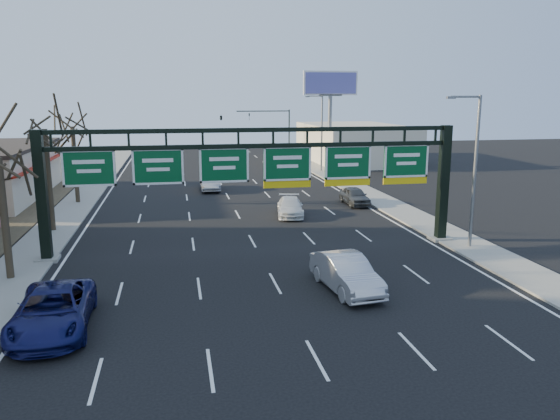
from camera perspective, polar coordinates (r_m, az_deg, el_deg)
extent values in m
plane|color=black|center=(24.96, 0.32, -9.16)|extent=(160.00, 160.00, 0.00)
cube|color=gray|center=(44.54, -21.35, -0.48)|extent=(3.00, 120.00, 0.12)
cube|color=gray|center=(47.08, 10.93, 0.76)|extent=(3.00, 120.00, 0.12)
cube|color=white|center=(44.01, -4.75, 0.09)|extent=(21.60, 120.00, 0.01)
cube|color=black|center=(32.12, -23.61, 1.27)|extent=(0.55, 0.55, 7.20)
cube|color=gray|center=(32.89, -23.11, -4.74)|extent=(1.20, 1.20, 0.20)
cube|color=black|center=(35.28, 16.68, 2.63)|extent=(0.55, 0.55, 7.20)
cube|color=gray|center=(35.97, 16.35, -2.88)|extent=(1.20, 1.20, 0.20)
cube|color=black|center=(31.24, -2.55, 8.36)|extent=(23.40, 0.25, 0.25)
cube|color=black|center=(31.31, -2.53, 6.71)|extent=(23.40, 0.25, 0.25)
cube|color=#054822|center=(31.43, -19.33, 4.15)|extent=(2.80, 0.10, 2.00)
cube|color=#054822|center=(31.11, -12.62, 4.46)|extent=(2.80, 0.10, 2.00)
cube|color=#054822|center=(31.21, -5.85, 4.71)|extent=(2.80, 0.10, 2.00)
cube|color=#054822|center=(31.74, 0.77, 4.89)|extent=(2.80, 0.10, 2.00)
cube|color=yellow|center=(31.91, 0.76, 2.71)|extent=(2.80, 0.10, 0.40)
cube|color=#054822|center=(32.67, 7.11, 5.00)|extent=(2.80, 0.10, 2.00)
cube|color=yellow|center=(32.84, 7.05, 2.88)|extent=(2.80, 0.10, 0.40)
cube|color=#054822|center=(33.98, 13.03, 5.05)|extent=(2.80, 0.10, 2.00)
cube|color=yellow|center=(34.14, 12.93, 3.01)|extent=(2.80, 0.10, 0.40)
cube|color=#9B1D0F|center=(53.52, -23.70, 4.48)|extent=(1.20, 18.00, 0.40)
cube|color=beige|center=(77.15, 7.75, 6.96)|extent=(12.00, 20.00, 5.00)
cylinder|color=black|center=(29.62, -26.85, -0.71)|extent=(0.36, 0.36, 6.08)
cylinder|color=black|center=(39.12, -23.01, 2.96)|extent=(0.36, 0.36, 6.84)
cylinder|color=black|center=(48.88, -20.62, 4.52)|extent=(0.36, 0.36, 6.46)
cylinder|color=slate|center=(33.84, 19.69, 3.81)|extent=(0.20, 0.20, 9.00)
cylinder|color=slate|center=(33.11, 18.86, 11.36)|extent=(1.80, 0.12, 0.12)
cube|color=slate|center=(32.68, 17.45, 11.36)|extent=(0.50, 0.22, 0.15)
cylinder|color=slate|center=(65.29, 4.39, 8.02)|extent=(0.20, 0.20, 9.00)
cylinder|color=slate|center=(64.92, 3.67, 11.90)|extent=(1.80, 0.12, 0.12)
cube|color=slate|center=(64.70, 2.88, 11.86)|extent=(0.50, 0.22, 0.15)
cylinder|color=slate|center=(70.75, 5.21, 8.21)|extent=(0.50, 0.50, 9.00)
cube|color=slate|center=(70.61, 5.28, 11.85)|extent=(3.00, 0.30, 0.20)
cube|color=white|center=(70.63, 5.30, 13.07)|extent=(7.00, 0.30, 3.00)
cube|color=#5655AB|center=(70.44, 5.35, 13.07)|extent=(6.60, 0.05, 2.60)
cylinder|color=black|center=(79.74, 0.96, 7.94)|extent=(0.18, 0.18, 7.00)
cylinder|color=black|center=(78.89, -1.78, 10.29)|extent=(7.60, 0.14, 0.14)
imported|color=black|center=(78.62, -3.23, 9.69)|extent=(0.20, 0.20, 1.00)
imported|color=black|center=(78.18, -6.18, 9.63)|extent=(0.54, 0.54, 1.62)
imported|color=#12154E|center=(23.13, -22.64, -9.66)|extent=(2.96, 6.06, 1.66)
imported|color=#B6B5BA|center=(25.81, 6.92, -6.55)|extent=(2.38, 5.27, 1.68)
imported|color=white|center=(41.41, 1.07, 0.33)|extent=(2.66, 4.93, 1.36)
imported|color=#3E4143|center=(46.07, 7.81, 1.47)|extent=(1.73, 4.28, 1.46)
imported|color=#A7A6AB|center=(53.13, -7.34, 2.97)|extent=(1.77, 5.04, 1.66)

